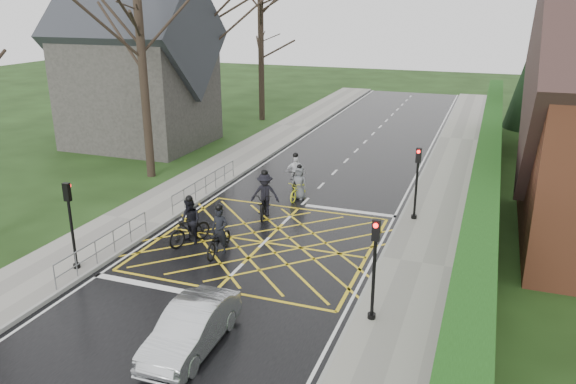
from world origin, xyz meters
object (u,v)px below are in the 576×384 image
Objects in this scene: cyclist_back at (190,226)px; cyclist_front at (295,176)px; cyclist_lead at (299,187)px; cyclist_mid at (265,199)px; car at (191,328)px; cyclist_rear at (219,237)px.

cyclist_back is 7.65m from cyclist_front.
cyclist_front is 1.37m from cyclist_lead.
cyclist_mid is at bearing 90.69° from cyclist_back.
cyclist_mid is at bearing -104.94° from cyclist_front.
cyclist_back is at bearing -127.76° from cyclist_mid.
cyclist_back is 4.08m from cyclist_mid.
cyclist_rear is at bearing 108.15° from car.
cyclist_rear reaches higher than cyclist_front.
cyclist_mid is 10.04m from car.
cyclist_rear is at bearing -104.69° from cyclist_front.
cyclist_front is at bearing 100.26° from cyclist_back.
cyclist_rear is 1.49m from cyclist_back.
cyclist_front is (0.16, 7.87, 0.07)m from cyclist_rear.
cyclist_lead is at bearing 94.21° from car.
cyclist_front is 1.10× the size of cyclist_lead.
car is at bearing -72.85° from cyclist_rear.
cyclist_back is at bearing -105.07° from cyclist_lead.
cyclist_front is 0.52× the size of car.
cyclist_front is at bearing 86.18° from cyclist_rear.
cyclist_back is 0.54× the size of car.
cyclist_back reaches higher than cyclist_lead.
cyclist_rear is 0.53× the size of car.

